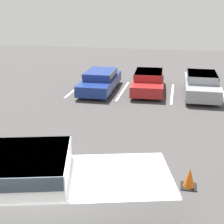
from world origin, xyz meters
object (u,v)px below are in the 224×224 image
(traffic_cone, at_px, (189,179))
(parked_sedan_b, at_px, (148,81))
(parked_sedan_c, at_px, (201,84))
(pickup_truck, at_px, (35,190))
(parked_sedan_a, at_px, (100,80))

(traffic_cone, bearing_deg, parked_sedan_b, 102.14)
(parked_sedan_b, height_order, parked_sedan_c, parked_sedan_c)
(pickup_truck, bearing_deg, parked_sedan_a, 81.61)
(pickup_truck, height_order, parked_sedan_a, pickup_truck)
(pickup_truck, bearing_deg, parked_sedan_c, 54.73)
(pickup_truck, relative_size, parked_sedan_c, 1.47)
(parked_sedan_b, bearing_deg, parked_sedan_a, -83.16)
(pickup_truck, distance_m, traffic_cone, 4.21)
(parked_sedan_c, xyz_separation_m, traffic_cone, (-0.82, -9.49, -0.40))
(parked_sedan_a, bearing_deg, traffic_cone, 26.71)
(parked_sedan_b, xyz_separation_m, traffic_cone, (2.11, -9.82, -0.35))
(pickup_truck, relative_size, parked_sedan_b, 1.46)
(pickup_truck, height_order, parked_sedan_b, pickup_truck)
(parked_sedan_a, bearing_deg, pickup_truck, 5.95)
(pickup_truck, xyz_separation_m, traffic_cone, (3.50, 2.26, -0.62))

